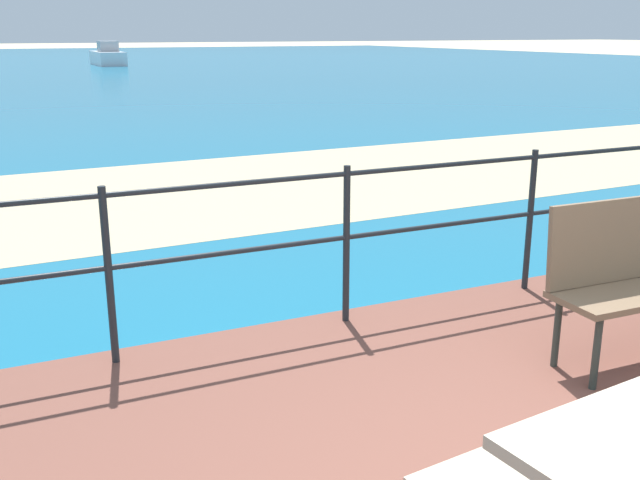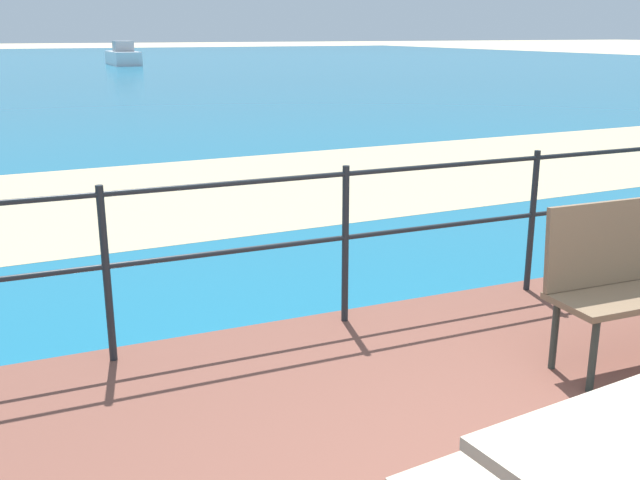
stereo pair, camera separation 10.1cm
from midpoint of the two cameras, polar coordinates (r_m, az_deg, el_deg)
The scene contains 4 objects.
sea_water at distance 41.64m, azimuth -22.64°, elevation 12.27°, with size 90.00×90.00×0.01m, color #196B8E.
beach_strip at distance 8.92m, azimuth -11.50°, elevation 3.55°, with size 54.00×4.29×0.01m, color tan.
railing_fence at distance 4.60m, azimuth 1.46°, elevation 1.27°, with size 5.94×0.04×1.02m.
boat_near at distance 44.06m, azimuth -16.32°, elevation 13.58°, with size 1.42×4.78×1.31m.
Camera 1 is at (-2.02, -1.53, 1.89)m, focal length 40.99 mm.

